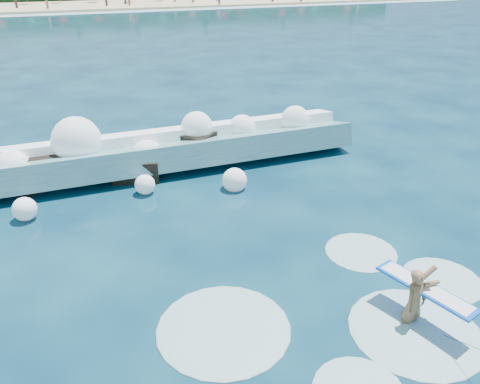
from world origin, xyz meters
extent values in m
plane|color=#061D37|center=(0.00, 0.00, 0.00)|extent=(200.00, 200.00, 0.00)
cube|color=tan|center=(0.00, 78.00, 0.20)|extent=(140.00, 20.00, 0.40)
cube|color=silver|center=(0.00, 67.00, 0.04)|extent=(140.00, 5.00, 0.08)
cube|color=teal|center=(-1.31, 7.32, 0.46)|extent=(18.43, 2.81, 1.54)
cube|color=white|center=(-1.31, 8.12, 0.92)|extent=(18.43, 1.30, 0.72)
cube|color=black|center=(-3.68, 7.50, 0.40)|extent=(2.52, 2.15, 1.16)
cube|color=black|center=(-0.68, 6.70, 0.31)|extent=(1.89, 1.64, 0.90)
cube|color=black|center=(2.02, 7.90, 0.44)|extent=(2.29, 2.24, 1.25)
imported|color=olive|center=(3.53, -3.06, 0.54)|extent=(0.66, 0.51, 1.63)
cube|color=blue|center=(3.81, -3.01, 0.82)|extent=(1.11, 2.28, 0.06)
cube|color=white|center=(3.81, -3.01, 0.83)|extent=(0.97, 2.08, 0.06)
cylinder|color=black|center=(3.71, -4.26, 0.45)|extent=(0.01, 0.91, 0.43)
sphere|color=white|center=(-4.71, 7.38, 0.78)|extent=(1.14, 1.14, 1.14)
sphere|color=white|center=(-2.55, 7.72, 1.30)|extent=(1.75, 1.75, 1.75)
sphere|color=white|center=(-0.16, 7.09, 0.66)|extent=(1.11, 1.11, 1.11)
sphere|color=white|center=(1.94, 7.79, 1.24)|extent=(1.24, 1.24, 1.24)
sphere|color=white|center=(3.81, 7.74, 1.00)|extent=(1.08, 1.08, 1.08)
sphere|color=white|center=(6.06, 7.47, 1.17)|extent=(1.16, 1.16, 1.16)
sphere|color=white|center=(-4.38, 4.86, 0.35)|extent=(0.73, 0.73, 0.73)
sphere|color=white|center=(-0.65, 5.31, 0.32)|extent=(0.68, 0.68, 0.68)
sphere|color=white|center=(2.30, 4.58, 0.30)|extent=(0.86, 0.86, 0.86)
ellipsoid|color=silver|center=(3.46, -3.31, 0.00)|extent=(2.85, 2.85, 0.14)
ellipsoid|color=silver|center=(5.27, -2.11, 0.00)|extent=(1.96, 1.96, 0.10)
ellipsoid|color=silver|center=(-0.34, -1.76, 0.00)|extent=(2.93, 2.93, 0.15)
ellipsoid|color=silver|center=(4.12, -0.33, 0.00)|extent=(1.95, 1.95, 0.10)
cube|color=brown|center=(23.70, 68.79, 0.86)|extent=(0.35, 0.22, 1.55)
cube|color=#262633|center=(11.90, 70.15, 1.11)|extent=(0.35, 0.22, 1.42)
cube|color=#8C664C|center=(1.22, 68.02, 0.83)|extent=(0.35, 0.22, 1.51)
cube|color=#262633|center=(6.20, 72.81, 1.15)|extent=(0.35, 0.22, 1.50)
camera|label=1|loc=(-2.77, -9.05, 7.12)|focal=35.00mm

